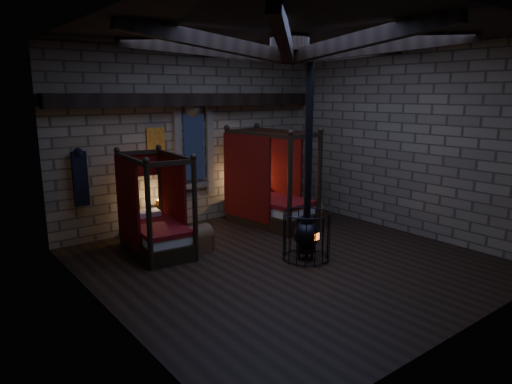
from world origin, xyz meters
TOP-DOWN VIEW (x-y plane):
  - room at (-0.00, 0.09)m, footprint 7.02×7.02m
  - bed_left at (-1.74, 2.11)m, footprint 1.19×2.00m
  - bed_right at (1.40, 2.25)m, footprint 1.42×2.34m
  - trunk_left at (-1.20, 1.54)m, footprint 0.80×0.54m
  - trunk_right at (1.95, 1.53)m, footprint 0.94×0.76m
  - nightstand_left at (-1.19, 3.12)m, footprint 0.43×0.41m
  - nightstand_right at (1.18, 3.03)m, footprint 0.54×0.52m
  - stove at (0.36, -0.17)m, footprint 0.93×0.93m

SIDE VIEW (x-z plane):
  - trunk_left at x=-1.20m, z-range -0.03..0.53m
  - trunk_right at x=1.95m, z-range -0.03..0.56m
  - nightstand_left at x=-1.19m, z-range -0.06..0.75m
  - nightstand_right at x=1.18m, z-range -0.02..0.77m
  - bed_left at x=-1.74m, z-range -0.51..1.50m
  - bed_right at x=1.40m, z-range -0.59..1.73m
  - stove at x=0.36m, z-range -1.43..2.62m
  - room at x=0.00m, z-range 1.60..5.89m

